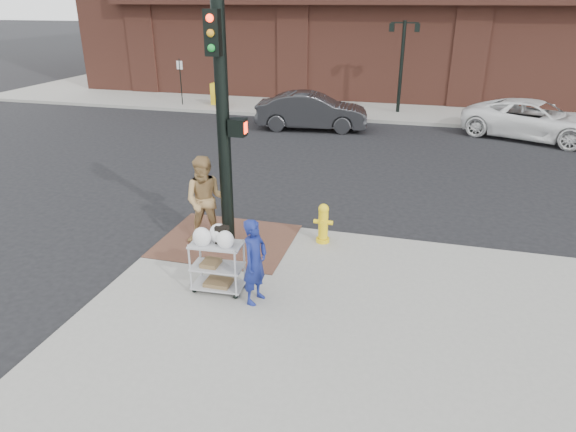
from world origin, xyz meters
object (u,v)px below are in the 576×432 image
(sedan_dark, at_px, (312,111))
(utility_cart, at_px, (217,262))
(traffic_signal_pole, at_px, (224,120))
(minivan_white, at_px, (535,120))
(lamp_post, at_px, (402,57))
(woman_blue, at_px, (255,262))
(pedestrian_tan, at_px, (206,201))
(fire_hydrant, at_px, (323,223))

(sedan_dark, height_order, utility_cart, sedan_dark)
(traffic_signal_pole, distance_m, minivan_white, 14.56)
(lamp_post, distance_m, utility_cart, 17.28)
(woman_blue, relative_size, sedan_dark, 0.34)
(minivan_white, bearing_deg, sedan_dark, 116.45)
(traffic_signal_pole, distance_m, utility_cart, 2.84)
(woman_blue, relative_size, minivan_white, 0.29)
(minivan_white, bearing_deg, woman_blue, 176.82)
(pedestrian_tan, height_order, fire_hydrant, pedestrian_tan)
(pedestrian_tan, height_order, minivan_white, pedestrian_tan)
(utility_cart, bearing_deg, sedan_dark, 95.51)
(lamp_post, xyz_separation_m, fire_hydrant, (-0.57, -14.60, -2.02))
(lamp_post, height_order, minivan_white, lamp_post)
(sedan_dark, relative_size, fire_hydrant, 5.16)
(woman_blue, distance_m, minivan_white, 15.54)
(sedan_dark, bearing_deg, utility_cart, 178.56)
(lamp_post, bearing_deg, pedestrian_tan, -100.93)
(traffic_signal_pole, distance_m, sedan_dark, 11.61)
(lamp_post, bearing_deg, fire_hydrant, -92.22)
(pedestrian_tan, xyz_separation_m, utility_cart, (0.97, -1.81, -0.38))
(sedan_dark, bearing_deg, fire_hydrant, -172.95)
(pedestrian_tan, bearing_deg, fire_hydrant, 0.25)
(minivan_white, bearing_deg, pedestrian_tan, 167.43)
(pedestrian_tan, distance_m, fire_hydrant, 2.52)
(pedestrian_tan, bearing_deg, woman_blue, -63.78)
(traffic_signal_pole, height_order, minivan_white, traffic_signal_pole)
(traffic_signal_pole, xyz_separation_m, pedestrian_tan, (-0.47, -0.03, -1.72))
(utility_cart, height_order, fire_hydrant, utility_cart)
(lamp_post, relative_size, minivan_white, 0.77)
(traffic_signal_pole, xyz_separation_m, woman_blue, (1.26, -1.99, -1.92))
(woman_blue, xyz_separation_m, sedan_dark, (-2.03, 13.38, -0.17))
(pedestrian_tan, bearing_deg, traffic_signal_pole, -12.06)
(fire_hydrant, bearing_deg, sedan_dark, 104.01)
(lamp_post, bearing_deg, traffic_signal_pole, -99.24)
(lamp_post, xyz_separation_m, minivan_white, (5.35, -3.14, -1.89))
(woman_blue, distance_m, fire_hydrant, 2.72)
(pedestrian_tan, distance_m, sedan_dark, 11.43)
(sedan_dark, height_order, fire_hydrant, sedan_dark)
(traffic_signal_pole, xyz_separation_m, minivan_white, (7.83, 12.09, -2.11))
(utility_cart, distance_m, fire_hydrant, 2.84)
(lamp_post, height_order, pedestrian_tan, lamp_post)
(minivan_white, xyz_separation_m, utility_cart, (-7.33, -13.93, -0.00))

